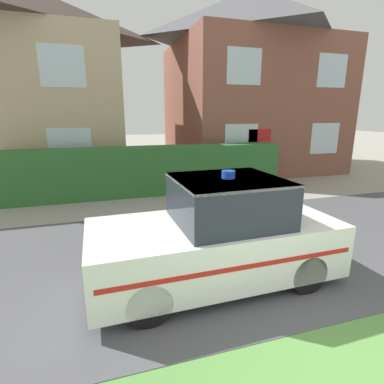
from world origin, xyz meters
name	(u,v)px	position (x,y,z in m)	size (l,w,h in m)	color
road_strip	(223,248)	(0.00, 3.65, 0.01)	(28.00, 5.13, 0.01)	#4C4C51
garden_hedge	(152,171)	(-0.62, 8.46, 0.81)	(9.29, 0.89, 1.63)	#2D662D
police_car	(217,236)	(-0.57, 2.59, 0.78)	(3.95, 1.78, 1.82)	black
house_left	(8,81)	(-5.49, 12.50, 3.94)	(8.73, 6.30, 7.72)	tan
house_right	(250,81)	(5.08, 12.50, 4.24)	(7.58, 6.90, 8.31)	brown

